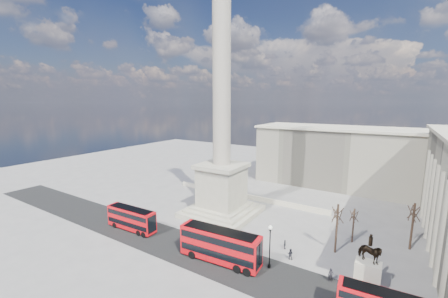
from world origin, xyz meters
TOP-DOWN VIEW (x-y plane):
  - ground at (0.00, 0.00)m, footprint 180.00×180.00m
  - asphalt_road at (5.00, -10.00)m, footprint 120.00×9.00m
  - nelsons_column at (0.00, 5.00)m, footprint 14.00×14.00m
  - balustrade_wall at (0.00, 16.00)m, footprint 40.00×0.60m
  - building_northeast at (20.00, 40.00)m, footprint 51.00×17.00m
  - red_bus_a at (-9.98, -10.26)m, footprint 10.39×2.81m
  - red_bus_b at (9.51, -10.27)m, footprint 12.49×3.66m
  - victorian_lamp at (16.23, -7.81)m, footprint 0.55×0.55m
  - equestrian_statue at (28.46, -6.14)m, footprint 3.66×2.74m
  - bare_tree_near at (23.40, 1.55)m, footprint 1.91×1.91m
  - bare_tree_mid at (25.22, 6.46)m, footprint 1.65×1.65m
  - bare_tree_far at (33.41, 8.92)m, footprint 2.00×2.00m
  - pedestrian_walking at (24.31, -6.50)m, footprint 0.73×0.52m
  - pedestrian_standing at (18.05, -4.15)m, footprint 0.89×0.73m
  - pedestrian_crossing at (16.34, -1.73)m, footprint 0.68×0.96m

SIDE VIEW (x-z plane):
  - ground at x=0.00m, z-range 0.00..0.00m
  - asphalt_road at x=5.00m, z-range 0.00..0.01m
  - balustrade_wall at x=0.00m, z-range 0.00..1.10m
  - pedestrian_crossing at x=16.34m, z-range 0.00..1.51m
  - pedestrian_standing at x=18.05m, z-range 0.00..1.71m
  - pedestrian_walking at x=24.31m, z-range 0.00..1.89m
  - red_bus_a at x=-9.98m, z-range 0.10..4.28m
  - red_bus_b at x=9.51m, z-range 0.12..5.12m
  - equestrian_statue at x=28.46m, z-range -1.20..6.50m
  - victorian_lamp at x=16.23m, z-range 0.57..6.94m
  - bare_tree_mid at x=25.22m, z-range 1.80..8.04m
  - bare_tree_far at x=33.41m, z-range 2.35..10.49m
  - bare_tree_near at x=23.40m, z-range 2.40..10.74m
  - building_northeast at x=20.00m, z-range 0.02..16.62m
  - nelsons_column at x=0.00m, z-range -12.01..37.84m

